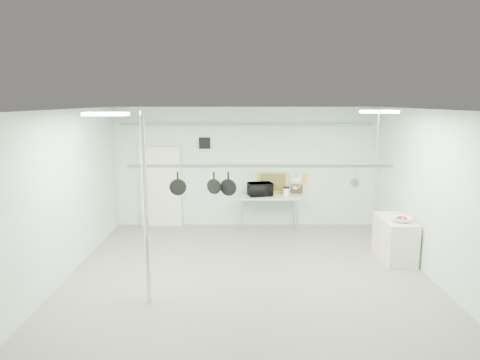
{
  "coord_description": "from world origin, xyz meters",
  "views": [
    {
      "loc": [
        -0.17,
        -7.35,
        3.36
      ],
      "look_at": [
        -0.16,
        1.0,
        1.81
      ],
      "focal_mm": 32.0,
      "sensor_mm": 36.0,
      "label": 1
    }
  ],
  "objects_px": {
    "prep_table": "(269,198)",
    "skillet_mid": "(214,183)",
    "pot_rack": "(260,164)",
    "fruit_bowl": "(402,220)",
    "side_cabinet": "(395,239)",
    "skillet_right": "(228,184)",
    "coffee_canister": "(286,192)",
    "microwave": "(260,189)",
    "chrome_pole": "(146,210)",
    "skillet_left": "(178,183)"
  },
  "relations": [
    {
      "from": "side_cabinet",
      "to": "fruit_bowl",
      "type": "xyz_separation_m",
      "value": [
        0.02,
        -0.26,
        0.5
      ]
    },
    {
      "from": "coffee_canister",
      "to": "fruit_bowl",
      "type": "xyz_separation_m",
      "value": [
        2.12,
        -2.42,
        -0.06
      ]
    },
    {
      "from": "fruit_bowl",
      "to": "skillet_mid",
      "type": "xyz_separation_m",
      "value": [
        -3.81,
        -0.84,
        0.94
      ]
    },
    {
      "from": "pot_rack",
      "to": "skillet_left",
      "type": "bearing_deg",
      "value": 180.0
    },
    {
      "from": "pot_rack",
      "to": "skillet_mid",
      "type": "relative_size",
      "value": 12.05
    },
    {
      "from": "skillet_mid",
      "to": "coffee_canister",
      "type": "bearing_deg",
      "value": 84.23
    },
    {
      "from": "chrome_pole",
      "to": "skillet_mid",
      "type": "xyz_separation_m",
      "value": [
        1.06,
        0.9,
        0.29
      ]
    },
    {
      "from": "prep_table",
      "to": "fruit_bowl",
      "type": "height_order",
      "value": "fruit_bowl"
    },
    {
      "from": "chrome_pole",
      "to": "microwave",
      "type": "relative_size",
      "value": 5.17
    },
    {
      "from": "skillet_left",
      "to": "skillet_mid",
      "type": "bearing_deg",
      "value": -8.26
    },
    {
      "from": "pot_rack",
      "to": "skillet_mid",
      "type": "bearing_deg",
      "value": 180.0
    },
    {
      "from": "chrome_pole",
      "to": "microwave",
      "type": "bearing_deg",
      "value": 63.83
    },
    {
      "from": "chrome_pole",
      "to": "prep_table",
      "type": "height_order",
      "value": "chrome_pole"
    },
    {
      "from": "prep_table",
      "to": "side_cabinet",
      "type": "xyz_separation_m",
      "value": [
        2.55,
        -2.2,
        -0.38
      ]
    },
    {
      "from": "coffee_canister",
      "to": "skillet_mid",
      "type": "distance_m",
      "value": 3.78
    },
    {
      "from": "side_cabinet",
      "to": "skillet_mid",
      "type": "bearing_deg",
      "value": -163.81
    },
    {
      "from": "coffee_canister",
      "to": "skillet_left",
      "type": "relative_size",
      "value": 0.49
    },
    {
      "from": "chrome_pole",
      "to": "skillet_mid",
      "type": "bearing_deg",
      "value": 40.31
    },
    {
      "from": "prep_table",
      "to": "skillet_right",
      "type": "distance_m",
      "value": 3.6
    },
    {
      "from": "pot_rack",
      "to": "skillet_mid",
      "type": "xyz_separation_m",
      "value": [
        -0.84,
        0.0,
        -0.34
      ]
    },
    {
      "from": "skillet_mid",
      "to": "skillet_right",
      "type": "xyz_separation_m",
      "value": [
        0.26,
        0.0,
        -0.02
      ]
    },
    {
      "from": "prep_table",
      "to": "coffee_canister",
      "type": "height_order",
      "value": "coffee_canister"
    },
    {
      "from": "prep_table",
      "to": "microwave",
      "type": "distance_m",
      "value": 0.34
    },
    {
      "from": "microwave",
      "to": "fruit_bowl",
      "type": "height_order",
      "value": "microwave"
    },
    {
      "from": "prep_table",
      "to": "fruit_bowl",
      "type": "relative_size",
      "value": 4.0
    },
    {
      "from": "side_cabinet",
      "to": "skillet_mid",
      "type": "relative_size",
      "value": 3.01
    },
    {
      "from": "microwave",
      "to": "skillet_mid",
      "type": "xyz_separation_m",
      "value": [
        -1.01,
        -3.31,
        0.81
      ]
    },
    {
      "from": "chrome_pole",
      "to": "coffee_canister",
      "type": "height_order",
      "value": "chrome_pole"
    },
    {
      "from": "skillet_mid",
      "to": "skillet_right",
      "type": "bearing_deg",
      "value": 21.58
    },
    {
      "from": "prep_table",
      "to": "skillet_mid",
      "type": "xyz_separation_m",
      "value": [
        -1.24,
        -3.3,
        1.05
      ]
    },
    {
      "from": "prep_table",
      "to": "skillet_right",
      "type": "bearing_deg",
      "value": -106.52
    },
    {
      "from": "chrome_pole",
      "to": "skillet_left",
      "type": "relative_size",
      "value": 7.57
    },
    {
      "from": "side_cabinet",
      "to": "prep_table",
      "type": "bearing_deg",
      "value": 139.21
    },
    {
      "from": "prep_table",
      "to": "side_cabinet",
      "type": "height_order",
      "value": "prep_table"
    },
    {
      "from": "side_cabinet",
      "to": "pot_rack",
      "type": "relative_size",
      "value": 0.25
    },
    {
      "from": "microwave",
      "to": "side_cabinet",
      "type": "bearing_deg",
      "value": 128.56
    },
    {
      "from": "prep_table",
      "to": "side_cabinet",
      "type": "relative_size",
      "value": 1.33
    },
    {
      "from": "pot_rack",
      "to": "fruit_bowl",
      "type": "bearing_deg",
      "value": 15.81
    },
    {
      "from": "prep_table",
      "to": "pot_rack",
      "type": "bearing_deg",
      "value": -96.91
    },
    {
      "from": "prep_table",
      "to": "skillet_left",
      "type": "distance_m",
      "value": 3.95
    },
    {
      "from": "skillet_left",
      "to": "pot_rack",
      "type": "bearing_deg",
      "value": -8.26
    },
    {
      "from": "prep_table",
      "to": "skillet_right",
      "type": "height_order",
      "value": "skillet_right"
    },
    {
      "from": "chrome_pole",
      "to": "coffee_canister",
      "type": "distance_m",
      "value": 5.02
    },
    {
      "from": "prep_table",
      "to": "coffee_canister",
      "type": "bearing_deg",
      "value": -4.79
    },
    {
      "from": "coffee_canister",
      "to": "side_cabinet",
      "type": "bearing_deg",
      "value": -45.82
    },
    {
      "from": "skillet_mid",
      "to": "skillet_right",
      "type": "height_order",
      "value": "same"
    },
    {
      "from": "side_cabinet",
      "to": "coffee_canister",
      "type": "relative_size",
      "value": 5.8
    },
    {
      "from": "microwave",
      "to": "skillet_right",
      "type": "bearing_deg",
      "value": 64.26
    },
    {
      "from": "skillet_left",
      "to": "skillet_right",
      "type": "xyz_separation_m",
      "value": [
        0.92,
        0.0,
        -0.0
      ]
    },
    {
      "from": "chrome_pole",
      "to": "microwave",
      "type": "distance_m",
      "value": 4.72
    }
  ]
}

